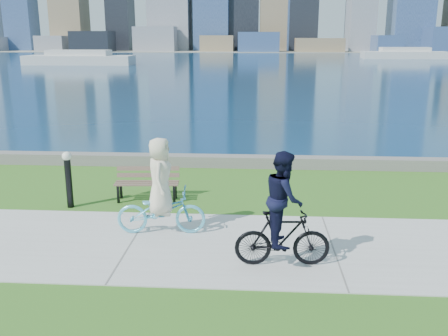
% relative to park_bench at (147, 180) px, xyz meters
% --- Properties ---
extents(ground, '(320.00, 320.00, 0.00)m').
position_rel_park_bench_xyz_m(ground, '(4.26, -2.78, -0.50)').
color(ground, '#2D6019').
rests_on(ground, ground).
extents(concrete_path, '(80.00, 3.50, 0.02)m').
position_rel_park_bench_xyz_m(concrete_path, '(4.26, -2.78, -0.49)').
color(concrete_path, '#B0AFAA').
rests_on(concrete_path, ground).
extents(seawall, '(90.00, 0.50, 0.35)m').
position_rel_park_bench_xyz_m(seawall, '(4.26, 3.42, -0.33)').
color(seawall, '#65625E').
rests_on(seawall, ground).
extents(bay_water, '(320.00, 131.00, 0.01)m').
position_rel_park_bench_xyz_m(bay_water, '(4.26, 69.22, -0.50)').
color(bay_water, '#0B2C4C').
rests_on(bay_water, ground).
extents(far_shore, '(320.00, 30.00, 0.12)m').
position_rel_park_bench_xyz_m(far_shore, '(4.26, 127.22, -0.44)').
color(far_shore, gray).
rests_on(far_shore, ground).
extents(ferry_near, '(15.21, 4.35, 2.06)m').
position_rel_park_bench_xyz_m(ferry_near, '(-22.57, 58.82, 0.36)').
color(ferry_near, silver).
rests_on(ferry_near, ground).
extents(ferry_far, '(14.82, 4.24, 2.01)m').
position_rel_park_bench_xyz_m(ferry_far, '(28.97, 81.83, 0.33)').
color(ferry_far, silver).
rests_on(ferry_far, ground).
extents(park_bench, '(1.62, 0.65, 0.82)m').
position_rel_park_bench_xyz_m(park_bench, '(0.00, 0.00, 0.00)').
color(park_bench, black).
rests_on(park_bench, ground).
extents(bollard_lamp, '(0.22, 0.22, 1.38)m').
position_rel_park_bench_xyz_m(bollard_lamp, '(-1.75, -0.70, 0.29)').
color(bollard_lamp, black).
rests_on(bollard_lamp, ground).
extents(cyclist_woman, '(0.78, 1.88, 2.04)m').
position_rel_park_bench_xyz_m(cyclist_woman, '(0.77, -2.21, 0.27)').
color(cyclist_woman, '#63D1F1').
rests_on(cyclist_woman, ground).
extents(cyclist_man, '(0.67, 1.73, 2.11)m').
position_rel_park_bench_xyz_m(cyclist_man, '(3.22, -3.57, 0.41)').
color(cyclist_man, black).
rests_on(cyclist_man, ground).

